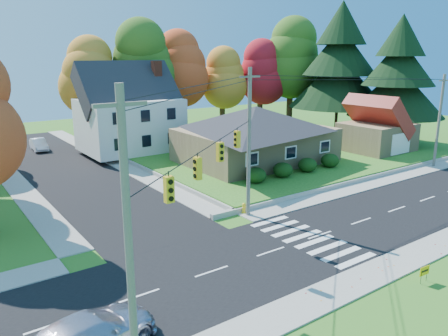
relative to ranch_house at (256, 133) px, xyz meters
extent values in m
plane|color=#3D7923|center=(-8.00, -16.00, -3.27)|extent=(120.00, 120.00, 0.00)
cube|color=black|center=(-8.00, -16.00, -3.26)|extent=(90.00, 8.00, 0.02)
cube|color=black|center=(-16.00, 10.00, -3.25)|extent=(8.00, 44.00, 0.02)
cube|color=#9C9A90|center=(-8.00, -11.00, -3.23)|extent=(90.00, 2.00, 0.08)
cube|color=#9C9A90|center=(-8.00, -21.00, -3.23)|extent=(90.00, 2.00, 0.08)
cube|color=#3D7923|center=(5.00, 5.00, -3.02)|extent=(30.00, 30.00, 0.50)
cube|color=tan|center=(0.00, 0.00, -1.17)|extent=(14.00, 10.00, 3.20)
pyramid|color=#26262B|center=(0.00, 0.00, 1.53)|extent=(14.60, 10.60, 2.20)
cube|color=silver|center=(-8.00, 12.00, 0.03)|extent=(10.00, 8.00, 5.60)
pyramid|color=#26262B|center=(-8.00, 12.00, 4.03)|extent=(10.40, 8.40, 2.40)
cube|color=brown|center=(-4.50, 12.00, 2.03)|extent=(0.90, 0.90, 9.60)
cube|color=tan|center=(14.00, -4.00, -1.27)|extent=(7.00, 6.00, 3.00)
pyramid|color=maroon|center=(14.00, -4.00, 1.03)|extent=(7.30, 6.30, 1.60)
cube|color=silver|center=(14.00, -7.05, -1.57)|extent=(3.20, 0.10, 2.20)
ellipsoid|color=#163A10|center=(-5.00, -6.20, -2.13)|extent=(1.70, 1.70, 1.27)
ellipsoid|color=#163A10|center=(-2.00, -6.20, -2.13)|extent=(1.70, 1.70, 1.27)
ellipsoid|color=#163A10|center=(1.00, -6.20, -2.13)|extent=(1.70, 1.70, 1.27)
ellipsoid|color=#163A10|center=(4.00, -6.20, -2.13)|extent=(1.70, 1.70, 1.27)
cylinder|color=#666059|center=(-22.50, -21.20, 1.73)|extent=(0.26, 0.26, 10.00)
cube|color=#666059|center=(-22.50, -21.20, 6.13)|extent=(1.60, 0.12, 0.12)
cylinder|color=#666059|center=(-9.50, -10.80, 1.73)|extent=(0.26, 0.26, 10.00)
cube|color=#666059|center=(-9.50, -10.80, 6.13)|extent=(1.60, 0.12, 0.12)
cylinder|color=#666059|center=(14.00, -10.80, 1.23)|extent=(0.26, 0.26, 9.00)
cube|color=#666059|center=(14.00, -10.80, 5.13)|extent=(1.60, 0.12, 0.12)
cube|color=gold|center=(-20.00, -19.20, 2.68)|extent=(0.34, 0.26, 1.00)
cube|color=gold|center=(-17.50, -17.20, 2.68)|extent=(0.26, 0.34, 1.00)
cube|color=gold|center=(-14.80, -15.05, 2.68)|extent=(0.34, 0.26, 1.00)
cube|color=gold|center=(-12.00, -12.80, 2.68)|extent=(0.26, 0.34, 1.00)
cylinder|color=black|center=(-16.00, -16.00, 3.33)|extent=(13.02, 10.43, 0.04)
cylinder|color=#3F2A19|center=(-10.00, 18.00, -0.07)|extent=(0.80, 0.80, 5.40)
sphere|color=orange|center=(-10.00, 18.00, 3.83)|extent=(6.72, 6.72, 6.72)
sphere|color=orange|center=(-10.00, 18.00, 5.51)|extent=(5.91, 5.91, 5.91)
sphere|color=orange|center=(-10.00, 18.00, 7.19)|extent=(5.11, 5.11, 5.11)
cylinder|color=#3F2A19|center=(-4.00, 17.00, 0.38)|extent=(0.86, 0.86, 6.30)
sphere|color=#3C671C|center=(-4.00, 17.00, 4.93)|extent=(7.84, 7.84, 7.84)
sphere|color=#3C671C|center=(-4.00, 17.00, 6.89)|extent=(6.90, 6.90, 6.90)
sphere|color=#3C671C|center=(-4.00, 17.00, 8.85)|extent=(5.96, 5.96, 5.96)
cylinder|color=#3F2A19|center=(2.00, 18.00, 0.16)|extent=(0.83, 0.83, 5.85)
sphere|color=#DE461E|center=(2.00, 18.00, 4.38)|extent=(7.28, 7.28, 7.28)
sphere|color=#DE461E|center=(2.00, 18.00, 6.20)|extent=(6.41, 6.41, 6.41)
sphere|color=#DE461E|center=(2.00, 18.00, 8.02)|extent=(5.53, 5.53, 5.53)
cylinder|color=#3F2A19|center=(8.00, 17.00, -0.29)|extent=(0.77, 0.77, 4.95)
sphere|color=orange|center=(8.00, 17.00, 3.28)|extent=(6.16, 6.16, 6.16)
sphere|color=orange|center=(8.00, 17.00, 4.82)|extent=(5.42, 5.42, 5.42)
sphere|color=orange|center=(8.00, 17.00, 6.36)|extent=(4.68, 4.68, 4.68)
cylinder|color=#3F2A19|center=(14.00, 16.00, -0.07)|extent=(0.80, 0.80, 5.40)
sphere|color=#AE1520|center=(14.00, 16.00, 3.83)|extent=(6.72, 6.72, 6.72)
sphere|color=#AE1520|center=(14.00, 16.00, 5.51)|extent=(5.91, 5.91, 5.91)
sphere|color=#AE1520|center=(14.00, 16.00, 7.19)|extent=(5.11, 5.11, 5.11)
cylinder|color=#3F2A19|center=(18.00, 14.00, 0.61)|extent=(0.89, 0.89, 6.75)
sphere|color=#3C671C|center=(18.00, 14.00, 5.48)|extent=(8.40, 8.40, 8.40)
sphere|color=#3C671C|center=(18.00, 14.00, 7.58)|extent=(7.39, 7.39, 7.39)
sphere|color=#3C671C|center=(18.00, 14.00, 9.68)|extent=(6.38, 6.38, 6.38)
cylinder|color=#3F2A19|center=(19.00, 6.00, -1.33)|extent=(0.40, 0.40, 2.88)
cone|color=black|center=(19.00, 6.00, 4.11)|extent=(12.80, 12.80, 6.72)
cone|color=black|center=(19.00, 6.00, 7.95)|extent=(9.60, 9.60, 6.08)
cone|color=black|center=(19.00, 6.00, 11.47)|extent=(6.40, 6.40, 5.44)
cylinder|color=#3F2A19|center=(20.00, -2.00, -1.51)|extent=(0.40, 0.40, 2.52)
cone|color=black|center=(20.00, -2.00, 3.25)|extent=(11.20, 11.20, 5.88)
cone|color=black|center=(20.00, -2.00, 6.61)|extent=(8.40, 8.40, 5.32)
cone|color=black|center=(20.00, -2.00, 9.69)|extent=(5.60, 5.60, 4.76)
imported|color=silver|center=(-23.17, -18.61, -2.47)|extent=(5.66, 3.24, 1.55)
imported|color=silver|center=(-15.98, 19.87, -2.56)|extent=(1.63, 4.20, 1.36)
cylinder|color=yellow|center=(-9.50, -10.34, -3.22)|extent=(0.36, 0.36, 0.10)
cylinder|color=yellow|center=(-9.50, -10.34, -2.92)|extent=(0.24, 0.24, 0.55)
sphere|color=yellow|center=(-9.50, -10.34, -2.59)|extent=(0.26, 0.26, 0.26)
cylinder|color=yellow|center=(-9.50, -10.34, -2.82)|extent=(0.46, 0.28, 0.12)
cylinder|color=black|center=(-8.47, -22.89, -2.98)|extent=(0.02, 0.02, 0.57)
cylinder|color=black|center=(-7.97, -22.89, -2.98)|extent=(0.02, 0.02, 0.57)
cube|color=#FFC204|center=(-8.22, -22.89, -2.64)|extent=(0.69, 0.08, 0.46)
camera|label=1|loc=(-27.24, -32.85, 7.48)|focal=35.00mm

